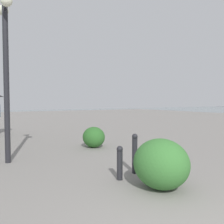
# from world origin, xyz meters

# --- Properties ---
(lamppost) EXTENTS (0.98, 0.28, 4.20)m
(lamppost) POSITION_xyz_m (5.45, 1.40, 2.78)
(lamppost) COLOR #232328
(lamppost) RESTS_ON ground
(bollard_near) EXTENTS (0.13, 0.13, 0.70)m
(bollard_near) POSITION_xyz_m (2.82, -0.42, 0.37)
(bollard_near) COLOR #232328
(bollard_near) RESTS_ON ground
(bollard_mid) EXTENTS (0.13, 0.13, 0.89)m
(bollard_mid) POSITION_xyz_m (3.03, -0.95, 0.47)
(bollard_mid) COLOR #232328
(bollard_mid) RESTS_ON ground
(shrub_low) EXTENTS (1.10, 0.99, 0.93)m
(shrub_low) POSITION_xyz_m (2.03, -0.82, 0.47)
(shrub_low) COLOR #387533
(shrub_low) RESTS_ON ground
(shrub_round) EXTENTS (0.84, 0.76, 0.72)m
(shrub_round) POSITION_xyz_m (6.15, -1.45, 0.36)
(shrub_round) COLOR #2D6628
(shrub_round) RESTS_ON ground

